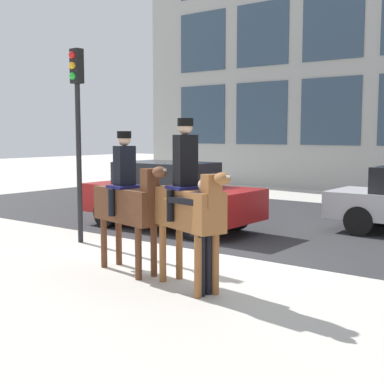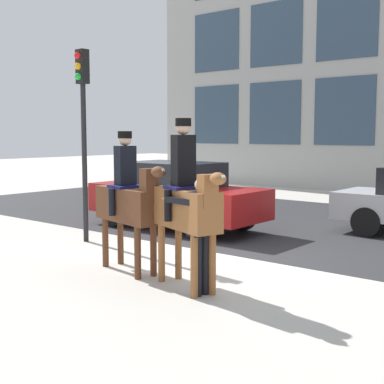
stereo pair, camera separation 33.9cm
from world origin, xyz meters
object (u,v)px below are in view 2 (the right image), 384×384
object	(u,v)px
street_car_near_lane	(175,194)
traffic_light	(83,115)
mounted_horse_companion	(187,204)
pedestrian_bystander	(200,226)
mounted_horse_lead	(129,200)

from	to	relation	value
street_car_near_lane	traffic_light	world-z (taller)	traffic_light
mounted_horse_companion	pedestrian_bystander	size ratio (longest dim) A/B	1.50
mounted_horse_lead	pedestrian_bystander	size ratio (longest dim) A/B	1.39
traffic_light	street_car_near_lane	bearing A→B (deg)	79.69
street_car_near_lane	pedestrian_bystander	bearing A→B (deg)	-45.02
mounted_horse_lead	mounted_horse_companion	bearing A→B (deg)	6.46
pedestrian_bystander	street_car_near_lane	distance (m)	5.58
pedestrian_bystander	traffic_light	distance (m)	4.95
pedestrian_bystander	traffic_light	size ratio (longest dim) A/B	0.42
mounted_horse_lead	mounted_horse_companion	distance (m)	1.40
mounted_horse_companion	traffic_light	xyz separation A→B (m)	(-4.01, 1.32, 1.46)
mounted_horse_lead	street_car_near_lane	size ratio (longest dim) A/B	0.52
mounted_horse_companion	street_car_near_lane	xyz separation A→B (m)	(-3.56, 3.80, -0.45)
street_car_near_lane	traffic_light	bearing A→B (deg)	-100.31
mounted_horse_companion	street_car_near_lane	world-z (taller)	mounted_horse_companion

